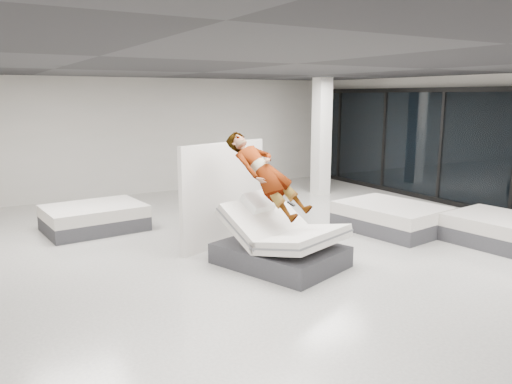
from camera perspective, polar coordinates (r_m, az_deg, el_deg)
room at (r=8.05m, az=4.49°, el=2.96°), size 14.00×14.04×3.20m
hero_bed at (r=8.12m, az=2.85°, el=-5.93°), size 1.95×2.25×1.15m
person at (r=8.10m, az=1.16°, el=0.37°), size 1.13×1.71×1.60m
remote at (r=8.11m, az=4.05°, el=-1.35°), size 0.09×0.15×0.08m
divider_panel at (r=9.11m, az=-3.69°, el=-0.27°), size 1.99×0.78×1.89m
flat_bed_right_far at (r=10.55m, az=15.14°, el=-2.82°), size 1.75×2.17×0.54m
flat_bed_right_near at (r=10.28m, az=26.67°, el=-4.04°), size 1.63×2.05×0.52m
flat_bed_left_far at (r=10.73m, az=-18.00°, el=-2.82°), size 2.01×1.58×0.52m
column at (r=14.01m, az=7.48°, el=6.31°), size 0.40×0.40×3.20m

